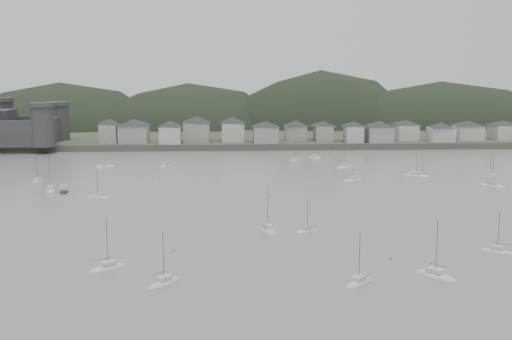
{
  "coord_description": "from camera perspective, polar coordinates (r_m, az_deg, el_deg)",
  "views": [
    {
      "loc": [
        -9.98,
        -121.61,
        37.3
      ],
      "look_at": [
        0.0,
        75.0,
        6.0
      ],
      "focal_mm": 44.04,
      "sensor_mm": 36.0,
      "label": 1
    }
  ],
  "objects": [
    {
      "name": "motor_launch_far",
      "position": [
        203.1,
        -17.05,
        -1.87
      ],
      "size": [
        3.96,
        7.61,
        3.74
      ],
      "rotation": [
        0.0,
        0.0,
        3.34
      ],
      "color": "black",
      "rests_on": "ground"
    },
    {
      "name": "sailboat_lead",
      "position": [
        206.86,
        -18.18,
        -1.76
      ],
      "size": [
        5.6,
        9.56,
        12.44
      ],
      "rotation": [
        0.0,
        0.0,
        0.32
      ],
      "color": "silver",
      "rests_on": "ground"
    },
    {
      "name": "waterfront_town",
      "position": [
        312.22,
        8.31,
        3.68
      ],
      "size": [
        451.48,
        28.46,
        12.92
      ],
      "color": "gray",
      "rests_on": "far_shore_land"
    },
    {
      "name": "far_shore_land",
      "position": [
        418.27,
        -1.53,
        4.12
      ],
      "size": [
        900.0,
        250.0,
        3.0
      ],
      "primitive_type": "cube",
      "color": "#383D2D",
      "rests_on": "ground"
    },
    {
      "name": "forested_ridge",
      "position": [
        394.3,
        -0.73,
        1.96
      ],
      "size": [
        851.55,
        103.94,
        102.57
      ],
      "color": "black",
      "rests_on": "ground"
    },
    {
      "name": "moored_fleet",
      "position": [
        187.25,
        -1.27,
        -2.4
      ],
      "size": [
        265.76,
        168.43,
        13.21
      ],
      "color": "silver",
      "rests_on": "ground"
    },
    {
      "name": "ground",
      "position": [
        127.59,
        1.72,
        -7.97
      ],
      "size": [
        900.0,
        900.0,
        0.0
      ],
      "primitive_type": "plane",
      "color": "slate",
      "rests_on": "ground"
    },
    {
      "name": "mooring_buoys",
      "position": [
        186.2,
        -1.08,
        -2.48
      ],
      "size": [
        146.93,
        124.99,
        0.7
      ],
      "color": "#C47841",
      "rests_on": "ground"
    }
  ]
}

